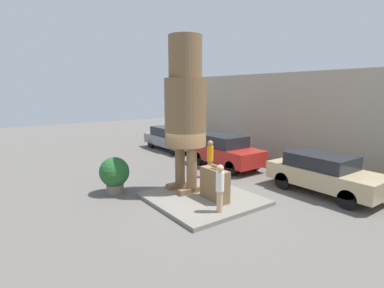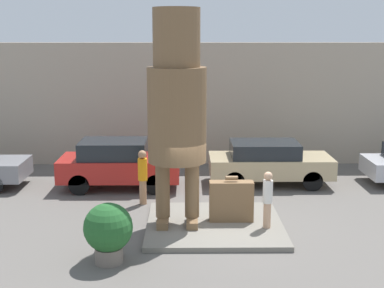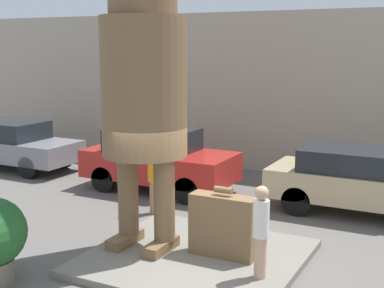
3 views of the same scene
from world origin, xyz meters
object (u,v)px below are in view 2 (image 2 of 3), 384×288
(planter_pot, at_px, (108,230))
(worker_hivis, at_px, (143,175))
(parked_car_red, at_px, (118,163))
(statue_figure, at_px, (177,101))
(tourist, at_px, (268,197))
(giant_suitcase, at_px, (231,201))
(parked_car_tan, at_px, (269,162))

(planter_pot, distance_m, worker_hivis, 4.55)
(parked_car_red, bearing_deg, statue_figure, -61.92)
(tourist, relative_size, worker_hivis, 0.90)
(giant_suitcase, bearing_deg, parked_car_tan, 68.09)
(tourist, bearing_deg, giant_suitcase, 148.44)
(parked_car_red, height_order, parked_car_tan, parked_car_red)
(planter_pot, bearing_deg, parked_car_tan, 54.45)
(statue_figure, distance_m, worker_hivis, 3.62)
(tourist, distance_m, worker_hivis, 4.44)
(parked_car_tan, bearing_deg, planter_pot, -125.55)
(giant_suitcase, relative_size, planter_pot, 0.89)
(giant_suitcase, distance_m, parked_car_red, 5.33)
(planter_pot, relative_size, worker_hivis, 0.84)
(statue_figure, xyz_separation_m, planter_pot, (-1.61, -2.33, -2.79))
(giant_suitcase, height_order, planter_pot, planter_pot)
(statue_figure, bearing_deg, parked_car_tan, 53.99)
(giant_suitcase, bearing_deg, worker_hivis, 143.60)
(statue_figure, xyz_separation_m, giant_suitcase, (1.53, 0.22, -2.89))
(giant_suitcase, height_order, tourist, tourist)
(tourist, xyz_separation_m, parked_car_tan, (0.76, 4.82, -0.17))
(statue_figure, distance_m, planter_pot, 3.97)
(parked_car_tan, distance_m, worker_hivis, 4.94)
(tourist, height_order, planter_pot, tourist)
(statue_figure, xyz_separation_m, parked_car_red, (-2.16, 4.05, -2.71))
(parked_car_tan, relative_size, worker_hivis, 2.48)
(parked_car_red, bearing_deg, worker_hivis, -61.39)
(statue_figure, distance_m, parked_car_red, 5.33)
(parked_car_tan, relative_size, planter_pot, 2.96)
(giant_suitcase, relative_size, parked_car_red, 0.31)
(statue_figure, distance_m, parked_car_tan, 6.17)
(parked_car_red, bearing_deg, tourist, -43.56)
(statue_figure, relative_size, tourist, 3.73)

